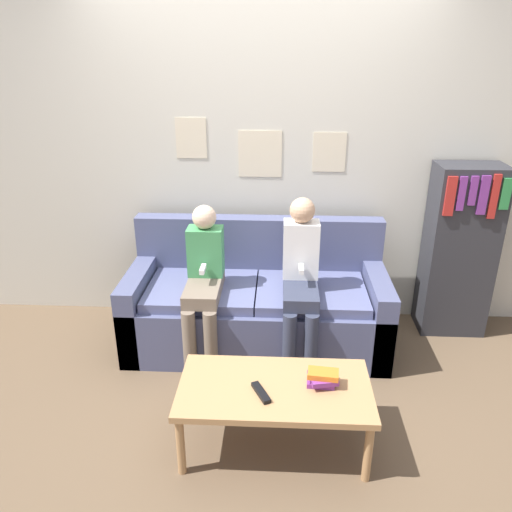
{
  "coord_description": "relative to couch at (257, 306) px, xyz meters",
  "views": [
    {
      "loc": [
        0.16,
        -2.71,
        2.05
      ],
      "look_at": [
        0.0,
        0.37,
        0.75
      ],
      "focal_mm": 35.0,
      "sensor_mm": 36.0,
      "label": 1
    }
  ],
  "objects": [
    {
      "name": "wall_back",
      "position": [
        0.0,
        0.48,
        1.01
      ],
      "size": [
        8.0,
        0.06,
        2.6
      ],
      "color": "beige",
      "rests_on": "ground_plane"
    },
    {
      "name": "tv_remote",
      "position": [
        0.08,
        -1.12,
        0.1
      ],
      "size": [
        0.11,
        0.17,
        0.02
      ],
      "rotation": [
        0.0,
        0.0,
        0.46
      ],
      "color": "black",
      "rests_on": "coffee_table"
    },
    {
      "name": "ground_plane",
      "position": [
        0.0,
        -0.51,
        -0.29
      ],
      "size": [
        10.0,
        10.0,
        0.0
      ],
      "primitive_type": "plane",
      "color": "brown"
    },
    {
      "name": "person_left",
      "position": [
        -0.35,
        -0.2,
        0.31
      ],
      "size": [
        0.24,
        0.54,
        1.08
      ],
      "color": "#756656",
      "rests_on": "ground_plane"
    },
    {
      "name": "bookshelf",
      "position": [
        1.49,
        0.27,
        0.36
      ],
      "size": [
        0.48,
        0.34,
        1.29
      ],
      "color": "#2D2D33",
      "rests_on": "ground_plane"
    },
    {
      "name": "person_right",
      "position": [
        0.3,
        -0.19,
        0.34
      ],
      "size": [
        0.24,
        0.54,
        1.14
      ],
      "color": "#33384C",
      "rests_on": "ground_plane"
    },
    {
      "name": "coffee_table",
      "position": [
        0.15,
        -1.05,
        0.05
      ],
      "size": [
        1.03,
        0.54,
        0.39
      ],
      "color": "#AD7F51",
      "rests_on": "ground_plane"
    },
    {
      "name": "couch",
      "position": [
        0.0,
        0.0,
        0.0
      ],
      "size": [
        1.84,
        0.78,
        0.88
      ],
      "color": "#4C5175",
      "rests_on": "ground_plane"
    },
    {
      "name": "book_stack",
      "position": [
        0.4,
        -1.02,
        0.13
      ],
      "size": [
        0.17,
        0.16,
        0.08
      ],
      "color": "#7A3389",
      "rests_on": "coffee_table"
    }
  ]
}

